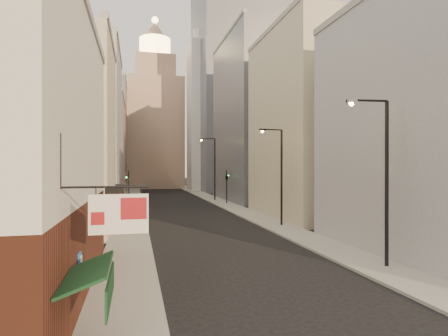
% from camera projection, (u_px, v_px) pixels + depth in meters
% --- Properties ---
extents(sidewalk_left, '(3.00, 140.00, 0.15)m').
position_uv_depth(sidewalk_left, '(133.00, 200.00, 60.87)').
color(sidewalk_left, gray).
rests_on(sidewalk_left, ground).
extents(sidewalk_right, '(3.00, 140.00, 0.15)m').
position_uv_depth(sidewalk_right, '(211.00, 198.00, 63.88)').
color(sidewalk_right, gray).
rests_on(sidewalk_right, ground).
extents(near_building_left, '(8.30, 23.04, 12.30)m').
position_uv_depth(near_building_left, '(10.00, 153.00, 15.06)').
color(near_building_left, '#57281A').
rests_on(near_building_left, ground).
extents(left_bldg_beige, '(8.00, 12.00, 16.00)m').
position_uv_depth(left_bldg_beige, '(63.00, 136.00, 31.36)').
color(left_bldg_beige, tan).
rests_on(left_bldg_beige, ground).
extents(left_bldg_grey, '(8.00, 16.00, 20.00)m').
position_uv_depth(left_bldg_grey, '(87.00, 131.00, 46.92)').
color(left_bldg_grey, gray).
rests_on(left_bldg_grey, ground).
extents(left_bldg_tan, '(8.00, 18.00, 17.00)m').
position_uv_depth(left_bldg_tan, '(100.00, 149.00, 64.44)').
color(left_bldg_tan, tan).
rests_on(left_bldg_tan, ground).
extents(left_bldg_wingrid, '(8.00, 20.00, 24.00)m').
position_uv_depth(left_bldg_wingrid, '(108.00, 138.00, 83.89)').
color(left_bldg_wingrid, gray).
rests_on(left_bldg_wingrid, ground).
extents(right_bldg_grey, '(8.00, 16.00, 16.00)m').
position_uv_depth(right_bldg_grey, '(433.00, 126.00, 23.29)').
color(right_bldg_grey, gray).
rests_on(right_bldg_grey, ground).
extents(right_bldg_beige, '(8.00, 16.00, 20.00)m').
position_uv_depth(right_bldg_beige, '(305.00, 125.00, 40.80)').
color(right_bldg_beige, tan).
rests_on(right_bldg_beige, ground).
extents(right_bldg_wingrid, '(8.00, 20.00, 26.00)m').
position_uv_depth(right_bldg_wingrid, '(250.00, 120.00, 60.25)').
color(right_bldg_wingrid, gray).
rests_on(right_bldg_wingrid, ground).
extents(highrise, '(21.00, 23.00, 51.20)m').
position_uv_depth(highrise, '(239.00, 82.00, 88.84)').
color(highrise, gray).
rests_on(highrise, ground).
extents(clock_tower, '(14.00, 14.00, 44.90)m').
position_uv_depth(clock_tower, '(155.00, 120.00, 98.09)').
color(clock_tower, tan).
rests_on(clock_tower, ground).
extents(white_tower, '(8.00, 8.00, 41.50)m').
position_uv_depth(white_tower, '(206.00, 110.00, 87.01)').
color(white_tower, silver).
rests_on(white_tower, ground).
extents(streetlamp_near, '(2.37, 0.46, 9.04)m').
position_uv_depth(streetlamp_near, '(383.00, 172.00, 19.98)').
color(streetlamp_near, black).
rests_on(streetlamp_near, ground).
extents(streetlamp_mid, '(2.32, 0.54, 8.88)m').
position_uv_depth(streetlamp_mid, '(279.00, 171.00, 34.06)').
color(streetlamp_mid, black).
rests_on(streetlamp_mid, ground).
extents(streetlamp_far, '(2.46, 1.27, 10.06)m').
position_uv_depth(streetlamp_far, '(213.00, 165.00, 60.15)').
color(streetlamp_far, black).
rests_on(streetlamp_far, ground).
extents(traffic_light_left, '(0.59, 0.52, 5.00)m').
position_uv_depth(traffic_light_left, '(129.00, 183.00, 44.28)').
color(traffic_light_left, black).
rests_on(traffic_light_left, ground).
extents(traffic_light_right, '(0.76, 0.76, 5.00)m').
position_uv_depth(traffic_light_right, '(227.00, 178.00, 54.63)').
color(traffic_light_right, black).
rests_on(traffic_light_right, ground).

